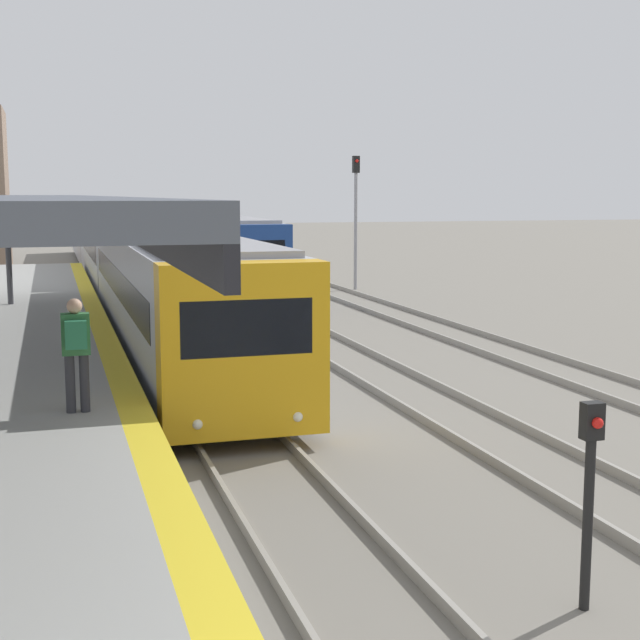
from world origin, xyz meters
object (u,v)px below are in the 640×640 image
(train_far, at_px, (165,231))
(signal_post_near, at_px, (590,484))
(person_on_platform, at_px, (76,346))
(train_near, at_px, (119,248))
(signal_mast_far, at_px, (356,207))

(train_far, xyz_separation_m, signal_post_near, (-2.07, -49.00, -0.44))
(person_on_platform, distance_m, train_far, 43.55)
(train_near, xyz_separation_m, signal_mast_far, (9.56, -3.23, 1.76))
(train_near, distance_m, signal_post_near, 31.83)
(train_near, height_order, train_far, train_near)
(signal_post_near, bearing_deg, signal_mast_far, 75.23)
(train_near, distance_m, train_far, 17.73)
(train_far, height_order, signal_post_near, train_far)
(person_on_platform, xyz_separation_m, train_far, (6.63, 43.04, -0.15))
(person_on_platform, relative_size, signal_post_near, 0.80)
(person_on_platform, height_order, train_near, train_near)
(train_far, distance_m, signal_mast_far, 21.26)
(person_on_platform, xyz_separation_m, train_near, (2.51, 25.80, -0.14))
(train_near, relative_size, signal_mast_far, 9.20)
(signal_mast_far, bearing_deg, train_near, 161.36)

